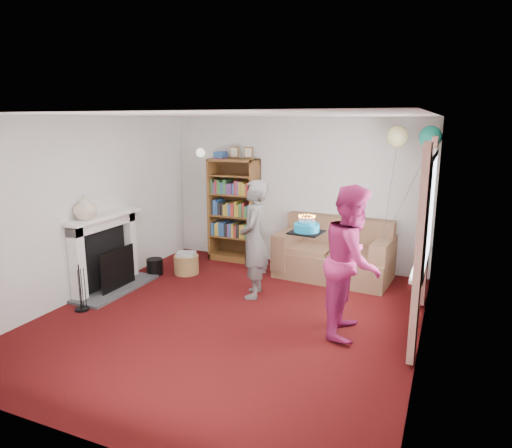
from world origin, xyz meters
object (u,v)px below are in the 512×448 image
at_px(bookcase, 235,211).
at_px(birthday_cake, 307,228).
at_px(person_magenta, 352,261).
at_px(sofa, 335,255).
at_px(person_striped, 254,239).

xyz_separation_m(bookcase, birthday_cake, (1.88, -1.80, 0.25)).
bearing_deg(person_magenta, bookcase, 46.56).
bearing_deg(bookcase, person_magenta, -39.93).
bearing_deg(person_magenta, birthday_cake, 60.80).
distance_m(person_magenta, birthday_cake, 0.77).
distance_m(bookcase, birthday_cake, 2.61).
height_order(bookcase, sofa, bookcase).
height_order(person_magenta, birthday_cake, person_magenta).
distance_m(sofa, person_magenta, 2.06).
height_order(person_striped, person_magenta, person_magenta).
bearing_deg(person_striped, bookcase, -161.20).
bearing_deg(sofa, person_magenta, -66.78).
bearing_deg(person_magenta, sofa, 15.34).
bearing_deg(person_striped, person_magenta, 52.25).
distance_m(bookcase, person_striped, 1.82).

